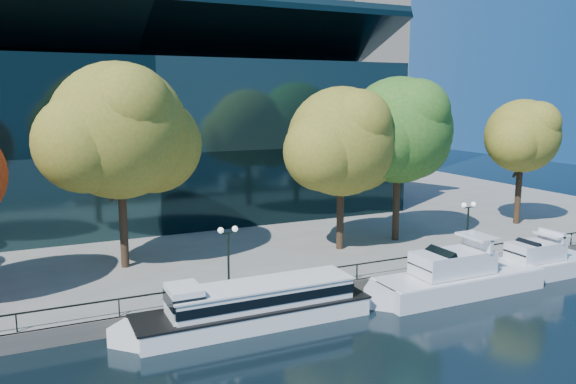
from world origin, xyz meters
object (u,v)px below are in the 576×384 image
tree_4 (401,132)px  tree_5 (524,138)px  tour_boat (249,305)px  cruiser_far (535,263)px  lamp_1 (228,244)px  lamp_2 (468,216)px  cruiser_near (453,277)px  tree_3 (344,144)px  tree_2 (122,134)px

tree_4 → tree_5: (13.86, 0.27, -0.85)m
tour_boat → cruiser_far: (21.53, -0.58, -0.16)m
cruiser_far → tree_5: bearing=47.9°
lamp_1 → lamp_2: same height
cruiser_near → tree_5: bearing=31.7°
cruiser_far → tree_3: size_ratio=0.80×
tree_4 → tree_5: tree_4 is taller
cruiser_near → cruiser_far: 7.77m
cruiser_near → tree_2: (-18.60, 11.75, 9.08)m
lamp_2 → lamp_1: bearing=180.0°
cruiser_near → tree_5: size_ratio=1.13×
tree_3 → tree_4: size_ratio=0.94×
tree_2 → tree_5: tree_2 is taller
tour_boat → lamp_1: lamp_1 is taller
tree_4 → lamp_2: (1.89, -6.02, -5.88)m
cruiser_near → tree_2: 23.80m
cruiser_far → lamp_2: size_ratio=2.48×
cruiser_near → tree_3: size_ratio=1.04×
tour_boat → tree_4: bearing=28.7°
tour_boat → lamp_2: size_ratio=3.66×
cruiser_near → tree_2: size_ratio=0.92×
tree_5 → lamp_2: (-11.96, -6.29, -5.03)m
lamp_1 → lamp_2: bearing=0.0°
lamp_2 → tree_2: bearing=161.8°
tour_boat → lamp_2: bearing=9.5°
tree_4 → lamp_2: 8.62m
cruiser_near → tree_2: tree_2 is taller
tree_2 → lamp_2: size_ratio=3.48×
tree_5 → lamp_1: bearing=-168.4°
cruiser_near → tree_3: 12.79m
tree_2 → tree_3: (15.95, -2.14, -1.08)m
lamp_2 → tree_5: bearing=27.7°
tree_2 → tree_4: 21.58m
tree_2 → tree_3: 16.12m
cruiser_near → tree_2: bearing=147.7°
cruiser_far → lamp_1: (-21.62, 3.69, 2.95)m
tree_2 → lamp_1: (4.74, -7.69, -6.27)m
lamp_2 → cruiser_far: bearing=-51.3°
lamp_1 → lamp_2: 18.67m
lamp_1 → tree_3: bearing=26.4°
cruiser_near → tree_4: bearing=73.9°
cruiser_near → lamp_1: bearing=163.7°
tree_3 → tree_4: tree_4 is taller
tour_boat → tree_5: 32.90m
tree_2 → tree_4: (21.52, -1.67, -0.39)m
lamp_2 → tree_3: bearing=143.3°
tree_3 → tree_4: (5.57, 0.46, 0.69)m
cruiser_near → tree_5: tree_5 is taller
cruiser_near → cruiser_far: bearing=2.7°
tree_3 → lamp_2: 10.65m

